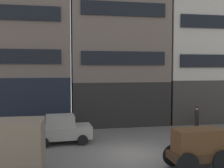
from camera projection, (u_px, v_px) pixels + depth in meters
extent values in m
plane|color=#605B56|center=(133.00, 154.00, 14.76)|extent=(120.00, 120.00, 0.00)
cube|color=black|center=(18.00, 101.00, 22.31)|extent=(8.91, 5.49, 4.14)
cube|color=#66564C|center=(16.00, 19.00, 21.91)|extent=(8.91, 5.49, 9.72)
cube|color=black|center=(10.00, 56.00, 19.34)|extent=(7.48, 0.12, 1.10)
cube|color=black|center=(9.00, 12.00, 19.15)|extent=(7.48, 0.12, 1.10)
cube|color=black|center=(117.00, 101.00, 23.82)|extent=(8.19, 5.49, 3.72)
cube|color=#66564C|center=(117.00, 16.00, 23.37)|extent=(8.19, 5.49, 11.73)
cube|color=black|center=(124.00, 58.00, 20.84)|extent=(6.88, 0.12, 1.10)
cube|color=black|center=(124.00, 9.00, 20.61)|extent=(6.88, 0.12, 1.10)
cube|color=#38332D|center=(196.00, 99.00, 25.17)|extent=(7.19, 5.49, 3.83)
cube|color=#B7AD9E|center=(198.00, 9.00, 24.67)|extent=(7.19, 5.49, 13.30)
cube|color=black|center=(213.00, 61.00, 22.20)|extent=(6.04, 0.12, 1.10)
cube|color=black|center=(214.00, 22.00, 22.01)|extent=(6.04, 0.12, 1.10)
cube|color=#3D2819|center=(197.00, 155.00, 12.36)|extent=(2.77, 1.44, 0.36)
cube|color=brown|center=(198.00, 140.00, 12.31)|extent=(2.35, 1.23, 1.10)
cube|color=#3D2819|center=(219.00, 144.00, 12.59)|extent=(0.46, 1.06, 0.50)
cylinder|color=black|center=(206.00, 152.00, 13.26)|extent=(1.10, 0.14, 1.10)
cylinder|color=black|center=(224.00, 162.00, 11.88)|extent=(1.10, 0.14, 1.10)
cylinder|color=black|center=(173.00, 155.00, 12.85)|extent=(1.10, 0.14, 1.10)
cylinder|color=black|center=(188.00, 165.00, 11.47)|extent=(1.10, 0.14, 1.10)
cube|color=#756651|center=(10.00, 145.00, 11.11)|extent=(2.83, 1.95, 2.10)
cylinder|color=black|center=(32.00, 162.00, 12.23)|extent=(0.84, 0.24, 0.84)
cube|color=gray|center=(63.00, 132.00, 16.84)|extent=(3.80, 1.86, 0.80)
cube|color=gray|center=(60.00, 121.00, 16.76)|extent=(1.90, 1.56, 0.70)
cube|color=silver|center=(73.00, 122.00, 16.98)|extent=(0.43, 1.33, 0.56)
cylinder|color=black|center=(79.00, 134.00, 17.97)|extent=(0.67, 0.23, 0.66)
cylinder|color=black|center=(83.00, 140.00, 16.34)|extent=(0.67, 0.23, 0.66)
cylinder|color=black|center=(44.00, 136.00, 17.39)|extent=(0.67, 0.23, 0.66)
cylinder|color=black|center=(43.00, 143.00, 15.76)|extent=(0.67, 0.23, 0.66)
cylinder|color=black|center=(196.00, 123.00, 21.02)|extent=(0.16, 0.16, 0.85)
cylinder|color=black|center=(198.00, 123.00, 21.06)|extent=(0.16, 0.16, 0.85)
cylinder|color=black|center=(197.00, 114.00, 21.00)|extent=(0.49, 0.49, 0.62)
sphere|color=tan|center=(197.00, 109.00, 20.97)|extent=(0.22, 0.22, 0.22)
cylinder|color=black|center=(197.00, 108.00, 20.97)|extent=(0.28, 0.28, 0.02)
cylinder|color=black|center=(197.00, 107.00, 20.96)|extent=(0.18, 0.18, 0.09)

